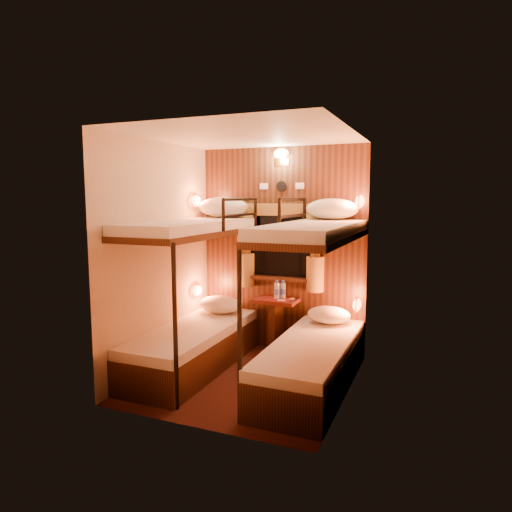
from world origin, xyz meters
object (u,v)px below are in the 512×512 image
at_px(bunk_left, 194,317).
at_px(bottle_left, 277,291).
at_px(bunk_right, 312,331).
at_px(bottle_right, 283,290).
at_px(table, 276,319).

xyz_separation_m(bunk_left, bottle_left, (0.66, 0.79, 0.19)).
xyz_separation_m(bunk_right, bottle_right, (-0.58, 0.84, 0.18)).
relative_size(bunk_left, table, 2.90).
height_order(table, bottle_left, bottle_left).
relative_size(bunk_left, bottle_left, 8.59).
bearing_deg(table, bunk_left, -129.67).
xyz_separation_m(bunk_left, bunk_right, (1.30, 0.00, 0.00)).
bearing_deg(bottle_left, bunk_right, -50.84).
distance_m(bunk_left, bottle_left, 1.04).
relative_size(bunk_left, bottle_right, 8.82).
relative_size(bottle_left, bottle_right, 1.03).
bearing_deg(table, bottle_left, 33.88).
bearing_deg(bottle_left, bottle_right, 45.52).
relative_size(bunk_right, table, 2.90).
xyz_separation_m(bunk_left, bottle_right, (0.71, 0.84, 0.18)).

